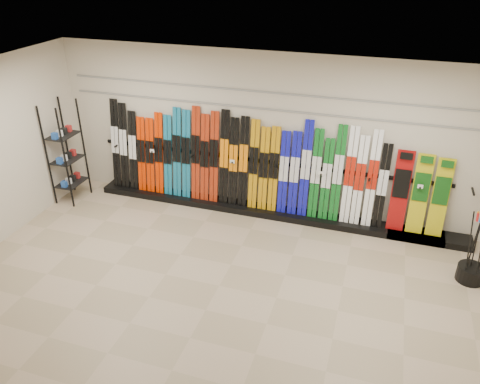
% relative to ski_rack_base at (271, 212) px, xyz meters
% --- Properties ---
extents(floor, '(8.00, 8.00, 0.00)m').
position_rel_ski_rack_base_xyz_m(floor, '(-0.22, -2.28, -0.06)').
color(floor, '#9D8A6C').
rests_on(floor, ground).
extents(back_wall, '(8.00, 0.00, 8.00)m').
position_rel_ski_rack_base_xyz_m(back_wall, '(-0.22, 0.22, 1.44)').
color(back_wall, beige).
rests_on(back_wall, floor).
extents(ceiling, '(8.00, 8.00, 0.00)m').
position_rel_ski_rack_base_xyz_m(ceiling, '(-0.22, -2.28, 2.94)').
color(ceiling, silver).
rests_on(ceiling, back_wall).
extents(ski_rack_base, '(8.00, 0.40, 0.12)m').
position_rel_ski_rack_base_xyz_m(ski_rack_base, '(0.00, 0.00, 0.00)').
color(ski_rack_base, black).
rests_on(ski_rack_base, floor).
extents(skis, '(5.37, 0.25, 1.82)m').
position_rel_ski_rack_base_xyz_m(skis, '(-0.68, 0.06, 0.89)').
color(skis, black).
rests_on(skis, ski_rack_base).
extents(snowboards, '(0.92, 0.22, 1.43)m').
position_rel_ski_rack_base_xyz_m(snowboards, '(2.54, 0.07, 0.76)').
color(snowboards, '#990C0C').
rests_on(snowboards, ski_rack_base).
extents(accessory_rack, '(0.40, 0.60, 2.00)m').
position_rel_ski_rack_base_xyz_m(accessory_rack, '(-3.97, -0.58, 0.94)').
color(accessory_rack, black).
rests_on(accessory_rack, floor).
extents(pole_bin, '(0.41, 0.41, 0.25)m').
position_rel_ski_rack_base_xyz_m(pole_bin, '(3.38, -0.98, 0.07)').
color(pole_bin, black).
rests_on(pole_bin, floor).
extents(ski_poles, '(0.37, 0.32, 1.18)m').
position_rel_ski_rack_base_xyz_m(ski_poles, '(3.34, -0.99, 0.55)').
color(ski_poles, black).
rests_on(ski_poles, pole_bin).
extents(slatwall_rail_0, '(7.60, 0.02, 0.03)m').
position_rel_ski_rack_base_xyz_m(slatwall_rail_0, '(-0.22, 0.20, 1.94)').
color(slatwall_rail_0, gray).
rests_on(slatwall_rail_0, back_wall).
extents(slatwall_rail_1, '(7.60, 0.02, 0.03)m').
position_rel_ski_rack_base_xyz_m(slatwall_rail_1, '(-0.22, 0.20, 2.24)').
color(slatwall_rail_1, gray).
rests_on(slatwall_rail_1, back_wall).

